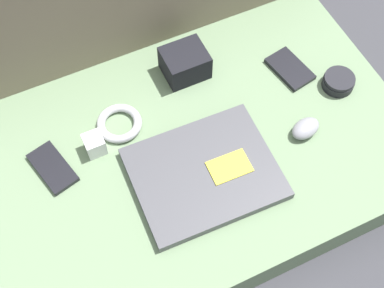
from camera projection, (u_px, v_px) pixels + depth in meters
ground_plane at (192, 170)px, 1.30m from camera, size 8.00×8.00×0.00m
couch_seat at (192, 159)px, 1.25m from camera, size 1.00×0.63×0.11m
laptop at (205, 173)px, 1.16m from camera, size 0.32×0.26×0.03m
computer_mouse at (305, 128)px, 1.21m from camera, size 0.08×0.06×0.03m
speaker_puck at (339, 82)px, 1.28m from camera, size 0.08×0.08×0.03m
phone_silver at (53, 168)px, 1.17m from camera, size 0.09×0.13×0.01m
phone_black at (290, 69)px, 1.31m from camera, size 0.09×0.13×0.01m
camera_pouch at (185, 63)px, 1.28m from camera, size 0.10×0.09×0.07m
charger_brick at (95, 144)px, 1.18m from camera, size 0.04×0.04×0.05m
cable_coil at (119, 123)px, 1.23m from camera, size 0.10×0.10×0.02m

